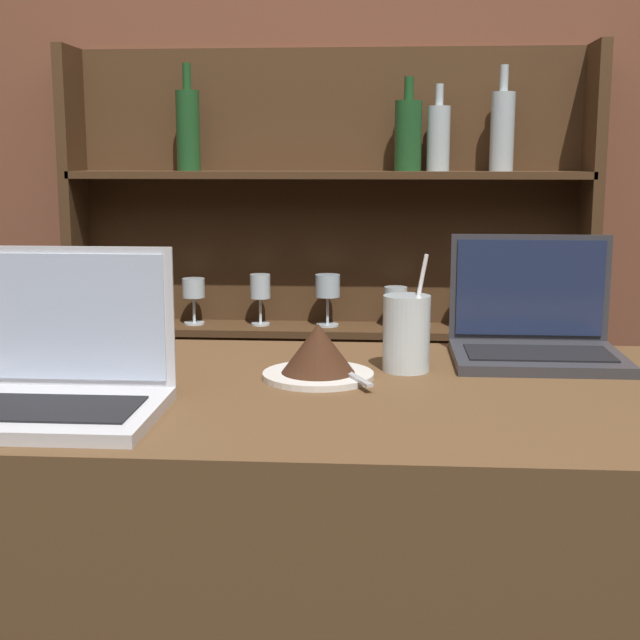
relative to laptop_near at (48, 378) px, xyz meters
The scene contains 6 objects.
back_wall 1.47m from the laptop_near, 76.15° to the left, with size 7.00×0.06×2.70m.
back_shelf 1.39m from the laptop_near, 76.68° to the left, with size 1.46×0.18×1.73m.
laptop_near is the anchor object (origin of this frame).
laptop_far 0.83m from the laptop_near, 28.07° to the left, with size 0.29×0.23×0.21m.
cake_plate 0.42m from the laptop_near, 30.67° to the left, with size 0.18×0.18×0.09m.
water_glass 0.58m from the laptop_near, 28.96° to the left, with size 0.08×0.08×0.20m.
Camera 1 is at (0.12, -0.99, 1.43)m, focal length 50.00 mm.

